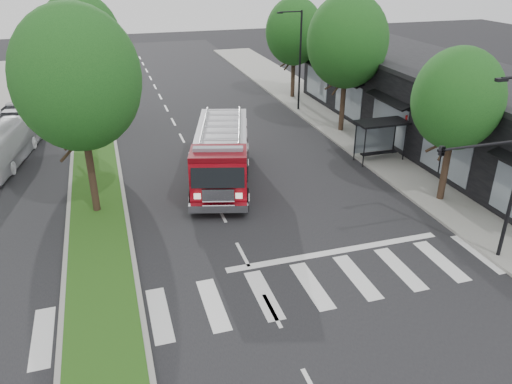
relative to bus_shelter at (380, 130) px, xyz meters
The scene contains 14 objects.
ground 14.00m from the bus_shelter, 143.97° to the right, with size 140.00×140.00×0.00m, color black.
sidewalk_right 3.00m from the bus_shelter, 54.94° to the left, with size 5.00×80.00×0.15m, color gray.
median 19.92m from the bus_shelter, 150.20° to the left, with size 3.00×50.00×0.15m.
storefront_row 6.11m from the bus_shelter, 17.71° to the left, with size 8.00×30.00×5.00m, color black.
bus_shelter is the anchor object (origin of this frame).
tree_right_near 7.06m from the bus_shelter, 87.21° to the right, with size 4.40×4.40×8.05m.
tree_right_mid 7.36m from the bus_shelter, 87.07° to the left, with size 5.60×5.60×9.72m.
tree_right_far 16.30m from the bus_shelter, 88.92° to the left, with size 5.00×5.00×8.73m.
tree_median_near 17.98m from the bus_shelter, behind, with size 5.80×5.80×10.16m.
tree_median_far 21.36m from the bus_shelter, 145.43° to the left, with size 5.60×5.60×9.72m.
streetlight_right_near 12.05m from the bus_shelter, 97.76° to the right, with size 4.08×0.22×8.00m.
streetlight_right_far 12.13m from the bus_shelter, 94.11° to the left, with size 2.11×0.20×8.00m.
fire_engine 10.19m from the bus_shelter, behind, with size 5.40×10.09×3.35m.
city_bus 23.52m from the bus_shelter, 162.63° to the left, with size 2.27×9.71×2.71m, color silver.
Camera 1 is at (-4.91, -17.87, 11.90)m, focal length 35.00 mm.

